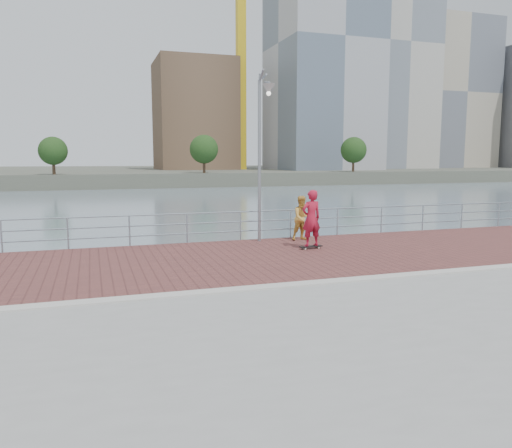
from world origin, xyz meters
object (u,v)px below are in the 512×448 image
object	(u,v)px
guardrail	(214,224)
street_lamp	(263,127)
bystander	(302,218)
skateboarder	(311,218)

from	to	relation	value
guardrail	street_lamp	world-z (taller)	street_lamp
street_lamp	guardrail	bearing A→B (deg)	149.98
guardrail	bystander	distance (m)	3.35
bystander	guardrail	bearing A→B (deg)	160.48
guardrail	skateboarder	bearing A→B (deg)	-42.30
skateboarder	bystander	size ratio (longest dim) A/B	1.15
skateboarder	bystander	xyz separation A→B (m)	(0.45, 1.77, -0.21)
guardrail	skateboarder	xyz separation A→B (m)	(2.80, -2.55, 0.38)
street_lamp	bystander	size ratio (longest dim) A/B	3.52
guardrail	bystander	world-z (taller)	bystander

